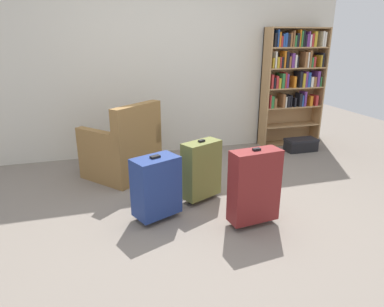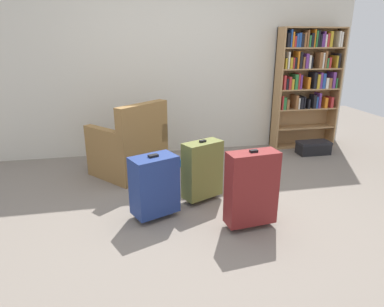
{
  "view_description": "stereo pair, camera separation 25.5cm",
  "coord_description": "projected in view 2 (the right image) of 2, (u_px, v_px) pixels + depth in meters",
  "views": [
    {
      "loc": [
        -0.97,
        -2.73,
        1.6
      ],
      "look_at": [
        -0.1,
        0.23,
        0.55
      ],
      "focal_mm": 32.0,
      "sensor_mm": 36.0,
      "label": 1
    },
    {
      "loc": [
        -0.72,
        -2.79,
        1.6
      ],
      "look_at": [
        -0.1,
        0.23,
        0.55
      ],
      "focal_mm": 32.0,
      "sensor_mm": 36.0,
      "label": 2
    }
  ],
  "objects": [
    {
      "name": "ground_plane",
      "position": [
        207.0,
        215.0,
        3.24
      ],
      "size": [
        9.32,
        9.32,
        0.0
      ],
      "primitive_type": "plane",
      "color": "slate"
    },
    {
      "name": "back_wall",
      "position": [
        173.0,
        60.0,
        4.73
      ],
      "size": [
        5.32,
        0.1,
        2.6
      ],
      "primitive_type": "cube",
      "color": "beige",
      "rests_on": "ground"
    },
    {
      "name": "bookshelf",
      "position": [
        307.0,
        80.0,
        5.02
      ],
      "size": [
        0.96,
        0.26,
        1.74
      ],
      "color": "#A87F51",
      "rests_on": "ground"
    },
    {
      "name": "armchair",
      "position": [
        130.0,
        149.0,
        4.14
      ],
      "size": [
        0.99,
        0.99,
        0.9
      ],
      "color": "olive",
      "rests_on": "ground"
    },
    {
      "name": "mug",
      "position": [
        179.0,
        163.0,
        4.46
      ],
      "size": [
        0.12,
        0.08,
        0.1
      ],
      "color": "#1959A5",
      "rests_on": "ground"
    },
    {
      "name": "storage_box",
      "position": [
        313.0,
        147.0,
        4.93
      ],
      "size": [
        0.46,
        0.23,
        0.19
      ],
      "color": "black",
      "rests_on": "ground"
    },
    {
      "name": "suitcase_navy_blue",
      "position": [
        154.0,
        185.0,
        3.12
      ],
      "size": [
        0.47,
        0.38,
        0.62
      ],
      "color": "navy",
      "rests_on": "ground"
    },
    {
      "name": "suitcase_olive",
      "position": [
        202.0,
        170.0,
        3.44
      ],
      "size": [
        0.44,
        0.33,
        0.65
      ],
      "color": "brown",
      "rests_on": "ground"
    },
    {
      "name": "suitcase_dark_red",
      "position": [
        251.0,
        188.0,
        2.93
      ],
      "size": [
        0.46,
        0.23,
        0.72
      ],
      "color": "maroon",
      "rests_on": "ground"
    }
  ]
}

